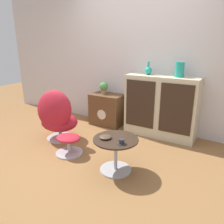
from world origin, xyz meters
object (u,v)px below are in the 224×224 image
(egg_chair, at_px, (57,116))
(potted_plant, at_px, (104,87))
(coffee_table, at_px, (116,151))
(bowl, at_px, (105,137))
(tv_console, at_px, (107,109))
(vase_inner_left, at_px, (180,70))
(vase_leftmost, at_px, (148,70))
(sideboard, at_px, (161,107))
(teacup, at_px, (122,142))
(ottoman, at_px, (69,142))

(egg_chair, distance_m, potted_plant, 1.10)
(coffee_table, relative_size, bowl, 3.74)
(tv_console, relative_size, vase_inner_left, 2.72)
(coffee_table, xyz_separation_m, potted_plant, (-1.03, 1.34, 0.46))
(vase_leftmost, bearing_deg, potted_plant, -180.00)
(egg_chair, bearing_deg, sideboard, 36.72)
(egg_chair, height_order, potted_plant, egg_chair)
(bowl, bearing_deg, teacup, -7.62)
(coffee_table, height_order, bowl, bowl)
(tv_console, relative_size, teacup, 5.80)
(vase_leftmost, height_order, potted_plant, vase_leftmost)
(sideboard, height_order, egg_chair, sideboard)
(vase_inner_left, relative_size, bowl, 1.55)
(potted_plant, bearing_deg, ottoman, -79.86)
(sideboard, xyz_separation_m, potted_plant, (-1.13, 0.00, 0.21))
(ottoman, xyz_separation_m, bowl, (0.68, -0.09, 0.26))
(vase_inner_left, distance_m, potted_plant, 1.44)
(vase_leftmost, bearing_deg, bowl, -88.39)
(vase_leftmost, bearing_deg, coffee_table, -83.59)
(ottoman, xyz_separation_m, potted_plant, (-0.23, 1.30, 0.54))
(sideboard, relative_size, coffee_table, 2.14)
(vase_leftmost, height_order, vase_inner_left, vase_inner_left)
(sideboard, relative_size, bowl, 8.02)
(teacup, distance_m, bowl, 0.24)
(tv_console, bearing_deg, sideboard, -0.18)
(vase_leftmost, distance_m, vase_inner_left, 0.51)
(tv_console, bearing_deg, potted_plant, 179.63)
(vase_inner_left, height_order, potted_plant, vase_inner_left)
(egg_chair, xyz_separation_m, teacup, (1.39, -0.40, 0.05))
(sideboard, height_order, vase_inner_left, vase_inner_left)
(vase_inner_left, bearing_deg, vase_leftmost, -180.00)
(potted_plant, bearing_deg, coffee_table, -52.58)
(egg_chair, relative_size, coffee_table, 1.57)
(vase_leftmost, relative_size, bowl, 1.46)
(teacup, xyz_separation_m, bowl, (-0.24, 0.03, -0.01))
(potted_plant, bearing_deg, teacup, -51.12)
(vase_inner_left, distance_m, bowl, 1.62)
(potted_plant, height_order, bowl, potted_plant)
(sideboard, xyz_separation_m, tv_console, (-1.06, 0.00, -0.22))
(tv_console, bearing_deg, teacup, -52.97)
(ottoman, distance_m, bowl, 0.74)
(egg_chair, xyz_separation_m, potted_plant, (0.24, 1.03, 0.32))
(potted_plant, height_order, teacup, potted_plant)
(teacup, bearing_deg, tv_console, 127.03)
(coffee_table, bearing_deg, vase_leftmost, 96.41)
(teacup, height_order, bowl, teacup)
(ottoman, bearing_deg, vase_inner_left, 48.60)
(coffee_table, distance_m, teacup, 0.24)
(ottoman, bearing_deg, teacup, -7.62)
(vase_leftmost, xyz_separation_m, bowl, (0.04, -1.39, -0.65))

